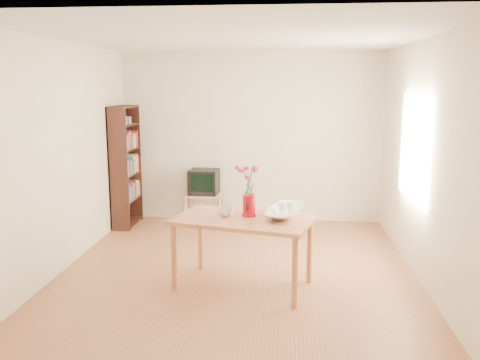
# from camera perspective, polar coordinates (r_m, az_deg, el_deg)

# --- Properties ---
(room) EXTENTS (4.50, 4.50, 4.50)m
(room) POSITION_cam_1_polar(r_m,az_deg,el_deg) (5.64, 0.03, 2.45)
(room) COLOR #945534
(room) RESTS_ON ground
(table) EXTENTS (1.55, 1.12, 0.75)m
(table) POSITION_cam_1_polar(r_m,az_deg,el_deg) (5.29, 0.35, -5.16)
(table) COLOR #A85C39
(table) RESTS_ON ground
(tv_stand) EXTENTS (0.60, 0.45, 0.46)m
(tv_stand) POSITION_cam_1_polar(r_m,az_deg,el_deg) (7.82, -4.03, -2.07)
(tv_stand) COLOR tan
(tv_stand) RESTS_ON ground
(bookshelf) EXTENTS (0.28, 0.70, 1.80)m
(bookshelf) POSITION_cam_1_polar(r_m,az_deg,el_deg) (7.79, -12.70, 1.04)
(bookshelf) COLOR black
(bookshelf) RESTS_ON ground
(pitcher) EXTENTS (0.15, 0.23, 0.23)m
(pitcher) POSITION_cam_1_polar(r_m,az_deg,el_deg) (5.33, 1.02, -2.95)
(pitcher) COLOR red
(pitcher) RESTS_ON table
(flowers) EXTENTS (0.26, 0.26, 0.37)m
(flowers) POSITION_cam_1_polar(r_m,az_deg,el_deg) (5.26, 1.03, 0.20)
(flowers) COLOR #D13184
(flowers) RESTS_ON pitcher
(mug) EXTENTS (0.16, 0.16, 0.11)m
(mug) POSITION_cam_1_polar(r_m,az_deg,el_deg) (5.33, -1.67, -3.49)
(mug) COLOR white
(mug) RESTS_ON table
(bowl) EXTENTS (0.61, 0.61, 0.47)m
(bowl) POSITION_cam_1_polar(r_m,az_deg,el_deg) (5.34, 5.15, -1.50)
(bowl) COLOR white
(bowl) RESTS_ON table
(teacup_a) EXTENTS (0.11, 0.11, 0.07)m
(teacup_a) POSITION_cam_1_polar(r_m,az_deg,el_deg) (5.35, 4.71, -1.94)
(teacup_a) COLOR white
(teacup_a) RESTS_ON bowl
(teacup_b) EXTENTS (0.09, 0.09, 0.07)m
(teacup_b) POSITION_cam_1_polar(r_m,az_deg,el_deg) (5.37, 5.62, -1.95)
(teacup_b) COLOR white
(teacup_b) RESTS_ON bowl
(television) EXTENTS (0.45, 0.43, 0.37)m
(television) POSITION_cam_1_polar(r_m,az_deg,el_deg) (7.78, -4.04, -0.15)
(television) COLOR black
(television) RESTS_ON tv_stand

